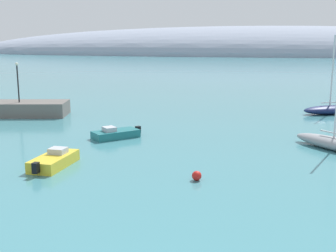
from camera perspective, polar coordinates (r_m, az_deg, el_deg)
The scene contains 7 objects.
distant_ridge at distance 259.02m, azimuth 11.77°, elevation 9.27°, with size 363.88×89.12×32.37m, color #8E99AD.
sailboat_navy_near_shore at distance 54.92m, azimuth 20.61°, elevation 2.11°, with size 7.08×4.94×9.26m.
sailboat_grey_mid_mooring at distance 37.32m, azimuth 21.08°, elevation -2.09°, with size 6.45×6.63×9.38m.
motorboat_yellow_alongside_breakwater at distance 31.35m, azimuth -14.86°, elevation -4.43°, with size 2.12×4.73×1.19m.
motorboat_teal_outer at distance 39.22m, azimuth -6.95°, elevation -1.03°, with size 4.26×4.24×1.10m.
mooring_buoy_red at distance 27.49m, azimuth 3.82°, elevation -6.59°, with size 0.62×0.62×0.62m, color red.
harbor_lamp_post at distance 52.31m, azimuth -19.29°, elevation 6.01°, with size 0.36×0.36×4.57m.
Camera 1 is at (3.47, -11.85, 8.81)m, focal length 46.04 mm.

